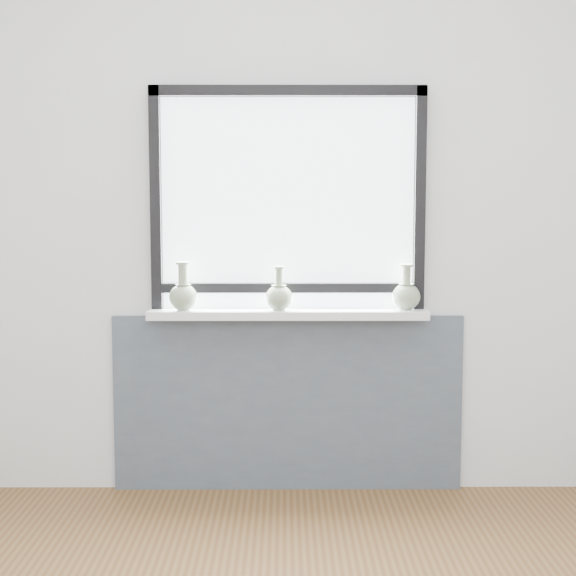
{
  "coord_description": "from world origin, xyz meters",
  "views": [
    {
      "loc": [
        -0.01,
        -2.06,
        1.39
      ],
      "look_at": [
        0.0,
        1.55,
        1.02
      ],
      "focal_mm": 50.0,
      "sensor_mm": 36.0,
      "label": 1
    }
  ],
  "objects_px": {
    "windowsill": "(288,314)",
    "vase_b": "(279,296)",
    "vase_c": "(406,295)",
    "vase_a": "(183,294)"
  },
  "relations": [
    {
      "from": "windowsill",
      "to": "vase_a",
      "type": "distance_m",
      "value": 0.5
    },
    {
      "from": "vase_a",
      "to": "vase_b",
      "type": "relative_size",
      "value": 1.1
    },
    {
      "from": "vase_a",
      "to": "vase_b",
      "type": "distance_m",
      "value": 0.45
    },
    {
      "from": "windowsill",
      "to": "vase_b",
      "type": "relative_size",
      "value": 6.34
    },
    {
      "from": "windowsill",
      "to": "vase_a",
      "type": "xyz_separation_m",
      "value": [
        -0.49,
        -0.02,
        0.1
      ]
    },
    {
      "from": "vase_b",
      "to": "windowsill",
      "type": "bearing_deg",
      "value": 31.87
    },
    {
      "from": "vase_c",
      "to": "windowsill",
      "type": "bearing_deg",
      "value": 179.83
    },
    {
      "from": "windowsill",
      "to": "vase_b",
      "type": "height_order",
      "value": "vase_b"
    },
    {
      "from": "vase_c",
      "to": "vase_b",
      "type": "bearing_deg",
      "value": -177.68
    },
    {
      "from": "vase_b",
      "to": "vase_c",
      "type": "xyz_separation_m",
      "value": [
        0.6,
        0.02,
        0.0
      ]
    }
  ]
}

